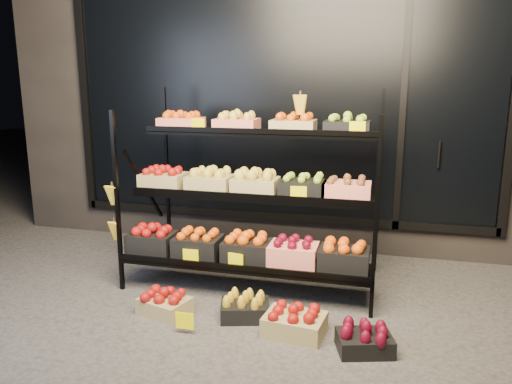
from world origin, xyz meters
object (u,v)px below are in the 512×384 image
(display_rack, at_px, (251,194))
(floor_crate_left, at_px, (165,303))
(floor_crate_midright, at_px, (295,321))
(floor_crate_midleft, at_px, (245,307))

(display_rack, relative_size, floor_crate_left, 5.22)
(floor_crate_midright, bearing_deg, display_rack, 130.14)
(floor_crate_midleft, xyz_separation_m, floor_crate_midright, (0.40, -0.14, 0.01))
(display_rack, relative_size, floor_crate_midright, 4.97)
(floor_crate_left, bearing_deg, floor_crate_midleft, 24.60)
(display_rack, distance_m, floor_crate_midright, 1.19)
(floor_crate_left, distance_m, floor_crate_midleft, 0.61)
(floor_crate_left, bearing_deg, display_rack, 74.28)
(floor_crate_left, distance_m, floor_crate_midright, 1.01)
(display_rack, bearing_deg, floor_crate_midright, -56.72)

